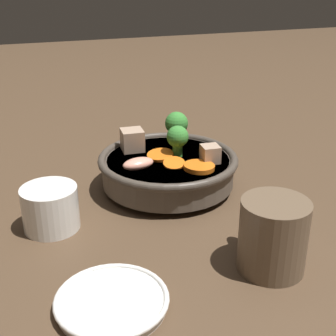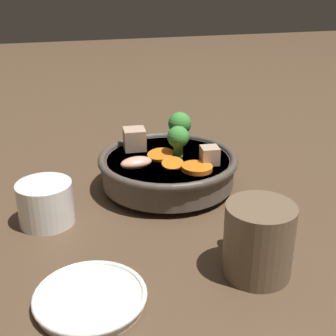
{
  "view_description": "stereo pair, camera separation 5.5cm",
  "coord_description": "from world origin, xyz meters",
  "px_view_note": "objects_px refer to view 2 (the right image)",
  "views": [
    {
      "loc": [
        -0.62,
        0.22,
        0.32
      ],
      "look_at": [
        0.0,
        0.0,
        0.03
      ],
      "focal_mm": 50.0,
      "sensor_mm": 36.0,
      "label": 1
    },
    {
      "loc": [
        -0.63,
        0.16,
        0.32
      ],
      "look_at": [
        0.0,
        0.0,
        0.03
      ],
      "focal_mm": 50.0,
      "sensor_mm": 36.0,
      "label": 2
    }
  ],
  "objects_px": {
    "dark_mug": "(258,239)",
    "side_saucer": "(90,298)",
    "stirfry_bowl": "(168,166)",
    "tea_cup": "(46,203)"
  },
  "relations": [
    {
      "from": "stirfry_bowl",
      "to": "tea_cup",
      "type": "relative_size",
      "value": 2.89
    },
    {
      "from": "side_saucer",
      "to": "tea_cup",
      "type": "distance_m",
      "value": 0.18
    },
    {
      "from": "dark_mug",
      "to": "stirfry_bowl",
      "type": "bearing_deg",
      "value": 10.04
    },
    {
      "from": "tea_cup",
      "to": "dark_mug",
      "type": "xyz_separation_m",
      "value": [
        -0.17,
        -0.23,
        0.01
      ]
    },
    {
      "from": "stirfry_bowl",
      "to": "side_saucer",
      "type": "xyz_separation_m",
      "value": [
        -0.24,
        0.15,
        -0.03
      ]
    },
    {
      "from": "dark_mug",
      "to": "side_saucer",
      "type": "bearing_deg",
      "value": 92.15
    },
    {
      "from": "side_saucer",
      "to": "dark_mug",
      "type": "bearing_deg",
      "value": -87.85
    },
    {
      "from": "side_saucer",
      "to": "tea_cup",
      "type": "relative_size",
      "value": 1.61
    },
    {
      "from": "tea_cup",
      "to": "stirfry_bowl",
      "type": "bearing_deg",
      "value": -71.42
    },
    {
      "from": "side_saucer",
      "to": "dark_mug",
      "type": "relative_size",
      "value": 1.17
    }
  ]
}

